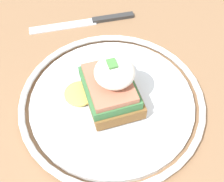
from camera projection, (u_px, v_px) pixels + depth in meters
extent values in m
cube|color=#846042|center=(144.00, 94.00, 0.51)|extent=(1.00, 0.82, 0.03)
cylinder|color=#846042|center=(183.00, 36.00, 1.12)|extent=(0.06, 0.06, 0.71)
cylinder|color=silver|center=(112.00, 103.00, 0.47)|extent=(0.25, 0.25, 0.01)
torus|color=white|center=(112.00, 101.00, 0.47)|extent=(0.28, 0.28, 0.01)
cube|color=brown|center=(112.00, 95.00, 0.46)|extent=(0.09, 0.07, 0.02)
cube|color=#38703D|center=(109.00, 87.00, 0.44)|extent=(0.09, 0.07, 0.01)
cube|color=#AD664C|center=(109.00, 83.00, 0.43)|extent=(0.08, 0.06, 0.01)
ellipsoid|color=white|center=(115.00, 72.00, 0.42)|extent=(0.06, 0.06, 0.03)
cylinder|color=#E5C656|center=(80.00, 94.00, 0.47)|extent=(0.05, 0.05, 0.00)
cube|color=#47843D|center=(112.00, 64.00, 0.40)|extent=(0.02, 0.01, 0.00)
cube|color=#2D2D2D|center=(111.00, 18.00, 0.59)|extent=(0.02, 0.08, 0.01)
cube|color=silver|center=(63.00, 26.00, 0.58)|extent=(0.03, 0.13, 0.00)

